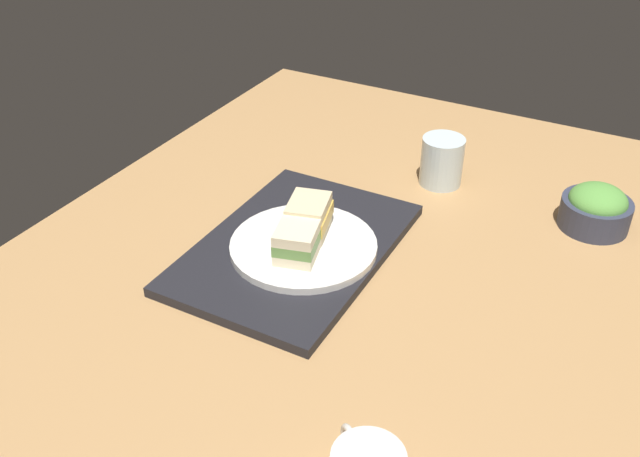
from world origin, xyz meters
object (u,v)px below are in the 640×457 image
(drinking_glass, at_px, (442,161))
(sandwich_far, at_px, (298,241))
(sandwich_plate, at_px, (303,246))
(sandwich_near, at_px, (309,217))
(salad_bowl, at_px, (596,208))

(drinking_glass, bearing_deg, sandwich_far, -15.38)
(sandwich_plate, height_order, drinking_glass, drinking_glass)
(sandwich_near, height_order, drinking_glass, drinking_glass)
(sandwich_plate, relative_size, drinking_glass, 2.55)
(salad_bowl, bearing_deg, sandwich_far, -47.80)
(sandwich_near, distance_m, sandwich_far, 0.07)
(salad_bowl, bearing_deg, sandwich_plate, -51.14)
(sandwich_far, bearing_deg, salad_bowl, 132.20)
(sandwich_plate, relative_size, salad_bowl, 2.00)
(sandwich_plate, relative_size, sandwich_far, 2.58)
(sandwich_near, distance_m, salad_bowl, 0.49)
(sandwich_plate, bearing_deg, salad_bowl, 128.86)
(drinking_glass, bearing_deg, salad_bowl, 86.44)
(sandwich_near, relative_size, salad_bowl, 0.82)
(sandwich_plate, distance_m, salad_bowl, 0.50)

